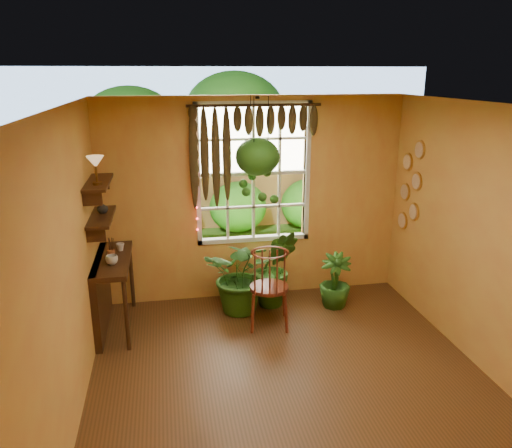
{
  "coord_description": "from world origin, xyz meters",
  "views": [
    {
      "loc": [
        -1.14,
        -4.06,
        2.98
      ],
      "look_at": [
        -0.17,
        1.15,
        1.36
      ],
      "focal_mm": 35.0,
      "sensor_mm": 36.0,
      "label": 1
    }
  ],
  "objects_px": {
    "counter_ledge": "(105,286)",
    "hanging_basket": "(258,161)",
    "potted_plant_mid": "(275,268)",
    "windsor_chair": "(269,298)",
    "potted_plant_left": "(243,275)"
  },
  "relations": [
    {
      "from": "windsor_chair",
      "to": "hanging_basket",
      "type": "relative_size",
      "value": 0.93
    },
    {
      "from": "potted_plant_left",
      "to": "potted_plant_mid",
      "type": "distance_m",
      "value": 0.46
    },
    {
      "from": "potted_plant_left",
      "to": "hanging_basket",
      "type": "bearing_deg",
      "value": 48.8
    },
    {
      "from": "windsor_chair",
      "to": "potted_plant_mid",
      "type": "height_order",
      "value": "windsor_chair"
    },
    {
      "from": "windsor_chair",
      "to": "counter_ledge",
      "type": "bearing_deg",
      "value": -178.41
    },
    {
      "from": "counter_ledge",
      "to": "hanging_basket",
      "type": "relative_size",
      "value": 0.89
    },
    {
      "from": "windsor_chair",
      "to": "potted_plant_mid",
      "type": "xyz_separation_m",
      "value": [
        0.2,
        0.55,
        0.16
      ]
    },
    {
      "from": "potted_plant_left",
      "to": "potted_plant_mid",
      "type": "relative_size",
      "value": 0.95
    },
    {
      "from": "hanging_basket",
      "to": "counter_ledge",
      "type": "bearing_deg",
      "value": -167.48
    },
    {
      "from": "potted_plant_left",
      "to": "hanging_basket",
      "type": "height_order",
      "value": "hanging_basket"
    },
    {
      "from": "hanging_basket",
      "to": "potted_plant_mid",
      "type": "bearing_deg",
      "value": -41.48
    },
    {
      "from": "windsor_chair",
      "to": "hanging_basket",
      "type": "xyz_separation_m",
      "value": [
        -0.01,
        0.73,
        1.54
      ]
    },
    {
      "from": "potted_plant_mid",
      "to": "hanging_basket",
      "type": "xyz_separation_m",
      "value": [
        -0.2,
        0.18,
        1.38
      ]
    },
    {
      "from": "potted_plant_left",
      "to": "hanging_basket",
      "type": "distance_m",
      "value": 1.45
    },
    {
      "from": "counter_ledge",
      "to": "windsor_chair",
      "type": "distance_m",
      "value": 1.96
    }
  ]
}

